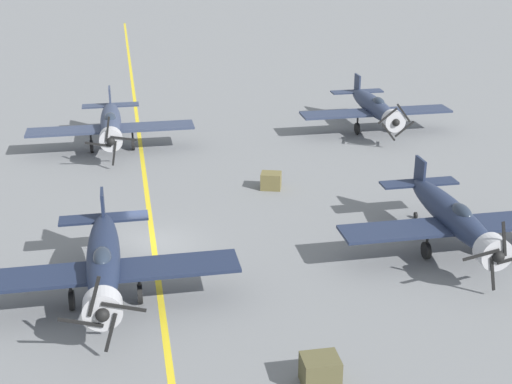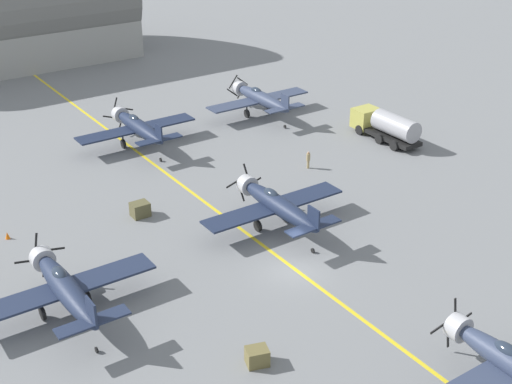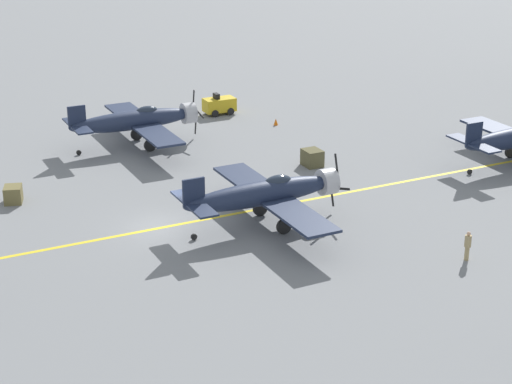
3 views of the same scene
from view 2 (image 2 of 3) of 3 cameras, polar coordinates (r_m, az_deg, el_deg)
name	(u,v)px [view 2 (image 2 of 3)]	position (r m, az deg, el deg)	size (l,w,h in m)	color
ground_plane	(294,268)	(50.38, 3.03, -6.11)	(400.00, 400.00, 0.00)	slate
taxiway_stripe	(294,268)	(50.38, 3.03, -6.11)	(0.30, 160.00, 0.01)	yellow
airplane_mid_left	(65,287)	(46.29, -15.06, -7.38)	(12.00, 9.98, 3.78)	#212B44
airplane_far_center	(138,127)	(70.25, -9.44, 5.18)	(12.00, 9.98, 3.73)	#1C263F
airplane_mid_center	(277,204)	(54.41, 1.65, -1.00)	(12.00, 9.98, 3.75)	#1D2741
airplane_far_right	(260,98)	(77.29, 0.34, 7.53)	(12.00, 9.98, 3.65)	#333D57
fuel_tanker	(386,125)	(72.18, 10.34, 5.26)	(2.67, 8.00, 2.98)	black
ground_crew_walking	(308,159)	(65.06, 4.20, 2.64)	(0.36, 0.36, 1.64)	tan
supply_crate_by_tanker	(140,209)	(57.46, -9.26, -1.39)	(1.40, 1.17, 1.17)	brown
supply_crate_mid_lane	(257,356)	(41.78, 0.10, -13.02)	(1.26, 1.05, 1.05)	brown
traffic_cone	(7,235)	(56.88, -19.27, -3.30)	(0.36, 0.36, 0.55)	orange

